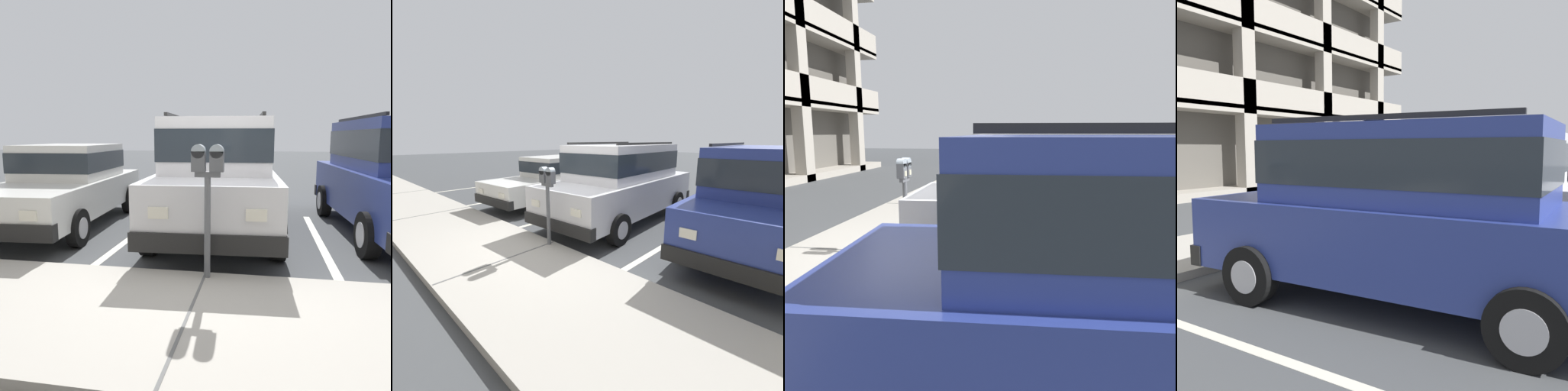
{
  "view_description": "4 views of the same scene",
  "coord_description": "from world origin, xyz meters",
  "views": [
    {
      "loc": [
        -0.63,
        4.43,
        1.7
      ],
      "look_at": [
        0.35,
        -1.05,
        0.83
      ],
      "focal_mm": 35.0,
      "sensor_mm": 36.0,
      "label": 1
    },
    {
      "loc": [
        -3.83,
        3.28,
        2.1
      ],
      "look_at": [
        0.34,
        -1.13,
        0.8
      ],
      "focal_mm": 24.0,
      "sensor_mm": 36.0,
      "label": 2
    },
    {
      "loc": [
        -5.49,
        -1.69,
        1.99
      ],
      "look_at": [
        0.43,
        -0.74,
        0.99
      ],
      "focal_mm": 35.0,
      "sensor_mm": 36.0,
      "label": 3
    },
    {
      "loc": [
        -7.11,
        -4.82,
        1.71
      ],
      "look_at": [
        -0.28,
        -0.49,
        0.84
      ],
      "focal_mm": 40.0,
      "sensor_mm": 36.0,
      "label": 4
    }
  ],
  "objects": [
    {
      "name": "dark_hatchback",
      "position": [
        3.09,
        -2.3,
        0.82
      ],
      "size": [
        2.04,
        4.58,
        1.54
      ],
      "rotation": [
        0.0,
        0.0,
        0.06
      ],
      "color": "silver",
      "rests_on": "ground_plane"
    },
    {
      "name": "silver_suv",
      "position": [
        0.14,
        -2.21,
        1.09
      ],
      "size": [
        2.2,
        4.87,
        2.03
      ],
      "rotation": [
        0.0,
        0.0,
        0.05
      ],
      "color": "silver",
      "rests_on": "ground_plane"
    },
    {
      "name": "ground_plane",
      "position": [
        0.0,
        0.0,
        -0.05
      ],
      "size": [
        80.0,
        80.0,
        0.1
      ],
      "color": "#444749"
    },
    {
      "name": "sidewalk",
      "position": [
        0.0,
        1.3,
        0.06
      ],
      "size": [
        40.0,
        2.2,
        0.12
      ],
      "color": "#ADA89E",
      "rests_on": "ground_plane"
    },
    {
      "name": "parking_stall_lines",
      "position": [
        1.55,
        -1.4,
        0.0
      ],
      "size": [
        12.54,
        4.8,
        0.01
      ],
      "color": "silver",
      "rests_on": "ground_plane"
    },
    {
      "name": "parking_meter_near",
      "position": [
        -0.03,
        0.35,
        1.23
      ],
      "size": [
        0.35,
        0.12,
        1.49
      ],
      "color": "#595B60",
      "rests_on": "sidewalk"
    }
  ]
}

